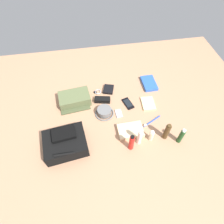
% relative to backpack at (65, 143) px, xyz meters
% --- Properties ---
extents(ground_plane, '(2.64, 2.02, 0.02)m').
position_rel_backpack_xyz_m(ground_plane, '(-0.39, -0.24, -0.07)').
color(ground_plane, '#AB7B5B').
rests_on(ground_plane, ground).
extents(backpack, '(0.34, 0.29, 0.14)m').
position_rel_backpack_xyz_m(backpack, '(0.00, 0.00, 0.00)').
color(backpack, black).
rests_on(backpack, ground_plane).
extents(toiletry_pouch, '(0.29, 0.24, 0.09)m').
position_rel_backpack_xyz_m(toiletry_pouch, '(-0.08, -0.44, -0.02)').
color(toiletry_pouch, '#56603D').
rests_on(toiletry_pouch, ground_plane).
extents(bucket_hat, '(0.16, 0.16, 0.06)m').
position_rel_backpack_xyz_m(bucket_hat, '(-0.33, -0.26, -0.03)').
color(bucket_hat, slate).
rests_on(bucket_hat, ground_plane).
extents(shampoo_bottle, '(0.03, 0.03, 0.16)m').
position_rel_backpack_xyz_m(shampoo_bottle, '(-0.86, 0.09, 0.02)').
color(shampoo_bottle, '#19471E').
rests_on(shampoo_bottle, ground_plane).
extents(cologne_bottle, '(0.04, 0.04, 0.17)m').
position_rel_backpack_xyz_m(cologne_bottle, '(-0.76, 0.04, 0.02)').
color(cologne_bottle, '#473319').
rests_on(cologne_bottle, ground_plane).
extents(lotion_bottle, '(0.03, 0.03, 0.11)m').
position_rel_backpack_xyz_m(lotion_bottle, '(-0.65, 0.04, -0.01)').
color(lotion_bottle, beige).
rests_on(lotion_bottle, ground_plane).
extents(toothpaste_tube, '(0.03, 0.03, 0.17)m').
position_rel_backpack_xyz_m(toothpaste_tube, '(-0.55, 0.05, 0.02)').
color(toothpaste_tube, white).
rests_on(toothpaste_tube, ground_plane).
extents(sunscreen_spray, '(0.04, 0.04, 0.17)m').
position_rel_backpack_xyz_m(sunscreen_spray, '(-0.48, 0.09, 0.02)').
color(sunscreen_spray, red).
rests_on(sunscreen_spray, ground_plane).
extents(paperback_novel, '(0.13, 0.20, 0.03)m').
position_rel_backpack_xyz_m(paperback_novel, '(-0.80, -0.55, -0.05)').
color(paperback_novel, blue).
rests_on(paperback_novel, ground_plane).
extents(cell_phone, '(0.10, 0.14, 0.01)m').
position_rel_backpack_xyz_m(cell_phone, '(-0.55, -0.34, -0.05)').
color(cell_phone, black).
rests_on(cell_phone, ground_plane).
extents(media_player, '(0.06, 0.09, 0.01)m').
position_rel_backpack_xyz_m(media_player, '(-0.45, -0.24, -0.05)').
color(media_player, '#B7B7BC').
rests_on(media_player, ground_plane).
extents(wristwatch, '(0.07, 0.06, 0.01)m').
position_rel_backpack_xyz_m(wristwatch, '(-0.30, -0.52, -0.05)').
color(wristwatch, '#99999E').
rests_on(wristwatch, ground_plane).
extents(toothbrush, '(0.17, 0.09, 0.02)m').
position_rel_backpack_xyz_m(toothbrush, '(-0.70, -0.11, -0.05)').
color(toothbrush, blue).
rests_on(toothbrush, ground_plane).
extents(wallet, '(0.12, 0.13, 0.02)m').
position_rel_backpack_xyz_m(wallet, '(-0.40, -0.53, -0.05)').
color(wallet, black).
rests_on(wallet, ground_plane).
extents(notepad, '(0.12, 0.16, 0.02)m').
position_rel_backpack_xyz_m(notepad, '(-0.73, -0.31, -0.05)').
color(notepad, beige).
rests_on(notepad, ground_plane).
extents(folded_towel, '(0.20, 0.14, 0.04)m').
position_rel_backpack_xyz_m(folded_towel, '(-0.51, -0.05, -0.04)').
color(folded_towel, beige).
rests_on(folded_towel, ground_plane).
extents(sunglasses_case, '(0.15, 0.08, 0.04)m').
position_rel_backpack_xyz_m(sunglasses_case, '(-0.33, -0.40, -0.04)').
color(sunglasses_case, black).
rests_on(sunglasses_case, ground_plane).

